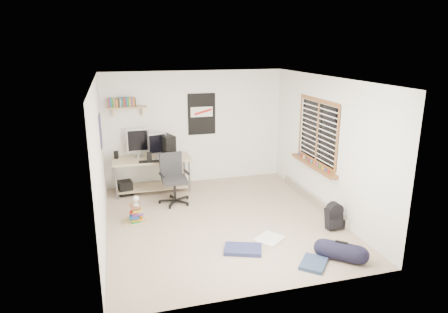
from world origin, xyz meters
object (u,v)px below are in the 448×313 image
object	(u,v)px
duffel_bag	(341,251)
backpack	(334,218)
book_stack	(136,213)
office_chair	(174,180)
desk	(152,175)

from	to	relation	value
duffel_bag	backpack	bearing A→B (deg)	106.44
duffel_bag	book_stack	size ratio (longest dim) A/B	1.23
office_chair	book_stack	xyz separation A→B (m)	(-0.81, -0.66, -0.34)
backpack	duffel_bag	size ratio (longest dim) A/B	0.68
desk	office_chair	bearing A→B (deg)	-70.33
book_stack	backpack	bearing A→B (deg)	-20.73
desk	duffel_bag	size ratio (longest dim) A/B	3.02
office_chair	duffel_bag	bearing A→B (deg)	-62.63
backpack	book_stack	xyz separation A→B (m)	(-3.23, 1.22, -0.05)
backpack	office_chair	bearing A→B (deg)	139.29
office_chair	book_stack	bearing A→B (deg)	-148.84
office_chair	backpack	xyz separation A→B (m)	(2.43, -1.88, -0.29)
office_chair	book_stack	distance (m)	1.09
desk	backpack	distance (m)	3.87
backpack	duffel_bag	distance (m)	1.03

